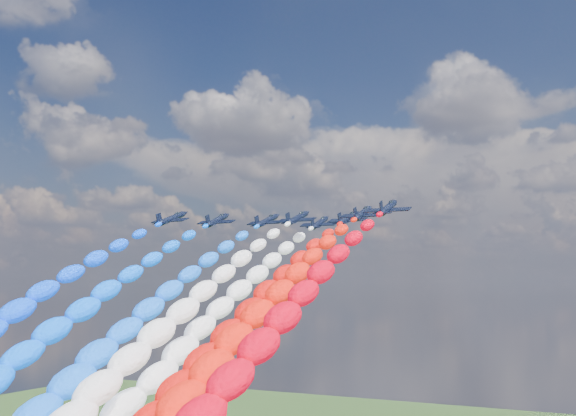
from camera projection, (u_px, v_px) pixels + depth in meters
The scene contains 15 objects.
jet_0 at pixel (172, 219), 167.18m from camera, with size 9.12×12.23×2.69m, color black, non-canonical shape.
jet_1 at pixel (217, 220), 171.85m from camera, with size 9.12×12.23×2.69m, color black, non-canonical shape.
trail_1 at pixel (67, 333), 126.72m from camera, with size 5.99×92.59×49.31m, color #045AFF, non-canonical shape.
jet_2 at pixel (267, 221), 173.37m from camera, with size 9.12×12.23×2.69m, color black, non-canonical shape.
trail_2 at pixel (136, 333), 128.24m from camera, with size 5.99×92.59×49.31m, color blue, non-canonical shape.
jet_3 at pixel (297, 218), 166.04m from camera, with size 9.12×12.23×2.69m, color black, non-canonical shape.
trail_3 at pixel (170, 336), 120.91m from camera, with size 5.99×92.59×49.31m, color white, non-canonical shape.
jet_4 at pixel (319, 223), 179.21m from camera, with size 9.12×12.23×2.69m, color black, non-canonical shape.
trail_4 at pixel (212, 330), 134.08m from camera, with size 5.99×92.59×49.31m, color white, non-canonical shape.
jet_5 at pixel (348, 218), 166.20m from camera, with size 9.12×12.23×2.69m, color black, non-canonical shape.
trail_5 at pixel (240, 336), 121.07m from camera, with size 5.99×92.59×49.31m, color red, non-canonical shape.
jet_6 at pixel (362, 213), 154.49m from camera, with size 9.12×12.23×2.69m, color black, non-canonical shape.
trail_6 at pixel (248, 342), 109.36m from camera, with size 5.99×92.59×49.31m, color red, non-canonical shape.
jet_7 at pixel (388, 208), 142.58m from camera, with size 9.12×12.23×2.69m, color black, non-canonical shape.
trail_7 at pixel (272, 349), 97.45m from camera, with size 5.99×92.59×49.31m, color red, non-canonical shape.
Camera 1 is at (73.20, -140.71, 90.36)m, focal length 45.46 mm.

